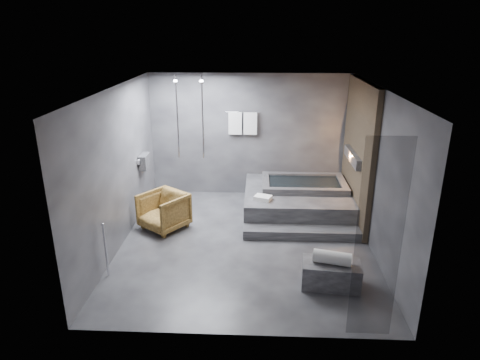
{
  "coord_description": "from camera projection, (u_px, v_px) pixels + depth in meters",
  "views": [
    {
      "loc": [
        0.22,
        -7.01,
        3.77
      ],
      "look_at": [
        -0.11,
        0.3,
        1.12
      ],
      "focal_mm": 32.0,
      "sensor_mm": 36.0,
      "label": 1
    }
  ],
  "objects": [
    {
      "name": "concrete_bench",
      "position": [
        331.0,
        274.0,
        6.52
      ],
      "size": [
        0.92,
        0.57,
        0.39
      ],
      "primitive_type": "cube",
      "rotation": [
        0.0,
        0.0,
        -0.1
      ],
      "color": "#363638",
      "rests_on": "ground"
    },
    {
      "name": "rolled_towel",
      "position": [
        332.0,
        258.0,
        6.4
      ],
      "size": [
        0.6,
        0.34,
        0.2
      ],
      "primitive_type": "cylinder",
      "rotation": [
        0.0,
        1.57,
        -0.25
      ],
      "color": "white",
      "rests_on": "concrete_bench"
    },
    {
      "name": "driftwood_chair",
      "position": [
        164.0,
        211.0,
        8.33
      ],
      "size": [
        1.1,
        1.11,
        0.73
      ],
      "primitive_type": "imported",
      "rotation": [
        0.0,
        0.0,
        -0.64
      ],
      "color": "#4D3313",
      "rests_on": "ground"
    },
    {
      "name": "tub_step",
      "position": [
        301.0,
        233.0,
        8.05
      ],
      "size": [
        2.2,
        0.36,
        0.18
      ],
      "primitive_type": "cube",
      "color": "#2D2D2F",
      "rests_on": "ground"
    },
    {
      "name": "room",
      "position": [
        269.0,
        149.0,
        7.49
      ],
      "size": [
        5.0,
        5.04,
        2.82
      ],
      "color": "#28282A",
      "rests_on": "ground"
    },
    {
      "name": "tub_deck",
      "position": [
        297.0,
        201.0,
        9.11
      ],
      "size": [
        2.2,
        2.0,
        0.5
      ],
      "primitive_type": "cube",
      "color": "#2D2D2F",
      "rests_on": "ground"
    },
    {
      "name": "deck_towel",
      "position": [
        263.0,
        198.0,
        8.49
      ],
      "size": [
        0.38,
        0.33,
        0.09
      ],
      "primitive_type": "cube",
      "rotation": [
        0.0,
        0.0,
        -0.36
      ],
      "color": "white",
      "rests_on": "tub_deck"
    }
  ]
}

